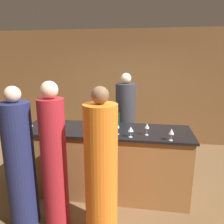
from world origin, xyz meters
TOP-DOWN VIEW (x-y plane):
  - ground_plane at (0.00, 0.00)m, footprint 14.00×14.00m
  - back_wall at (0.00, 2.37)m, footprint 8.00×0.06m
  - bar_counter at (0.00, 0.00)m, footprint 2.58×0.79m
  - bartender at (0.22, 0.94)m, footprint 0.38×0.38m
  - guest_0 at (0.11, -0.87)m, footprint 0.39×0.39m
  - guest_1 at (-0.92, -0.84)m, footprint 0.36×0.36m
  - guest_2 at (-0.49, -0.80)m, footprint 0.31×0.31m
  - wine_bottle_0 at (0.16, 0.18)m, footprint 0.07×0.07m
  - ice_bucket at (-0.82, 0.10)m, footprint 0.15×0.15m
  - wine_glass_0 at (0.62, -0.17)m, footprint 0.07×0.07m
  - wine_glass_1 at (0.21, -0.19)m, footprint 0.06×0.06m
  - wine_glass_2 at (0.41, -0.28)m, footprint 0.08×0.08m
  - wine_glass_3 at (-1.04, -0.33)m, footprint 0.07×0.07m
  - wine_glass_4 at (0.94, -0.32)m, footprint 0.07×0.07m
  - wine_glass_5 at (-0.09, -0.19)m, footprint 0.06×0.06m

SIDE VIEW (x-z plane):
  - ground_plane at x=0.00m, z-range 0.00..0.00m
  - bar_counter at x=0.00m, z-range 0.00..1.07m
  - guest_1 at x=-0.92m, z-range -0.07..1.75m
  - guest_0 at x=0.11m, z-range -0.07..1.76m
  - bartender at x=0.22m, z-range -0.07..1.78m
  - guest_2 at x=-0.49m, z-range -0.06..1.82m
  - ice_bucket at x=-0.82m, z-range 1.06..1.23m
  - wine_glass_2 at x=0.41m, z-range 1.10..1.25m
  - wine_glass_1 at x=0.21m, z-range 1.10..1.26m
  - wine_bottle_0 at x=0.16m, z-range 1.03..1.33m
  - wine_glass_4 at x=0.94m, z-range 1.10..1.27m
  - wine_glass_0 at x=0.62m, z-range 1.11..1.28m
  - wine_glass_3 at x=-1.04m, z-range 1.11..1.29m
  - wine_glass_5 at x=-0.09m, z-range 1.11..1.29m
  - back_wall at x=0.00m, z-range 0.00..2.80m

